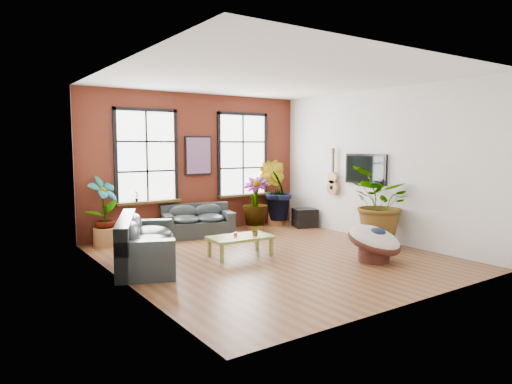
% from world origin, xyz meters
% --- Properties ---
extents(room, '(6.04, 6.54, 3.54)m').
position_xyz_m(room, '(0.00, 0.15, 1.75)').
color(room, brown).
rests_on(room, ground).
extents(sofa_back, '(1.84, 1.21, 0.78)m').
position_xyz_m(sofa_back, '(-0.29, 2.73, 0.35)').
color(sofa_back, '#242B2A').
rests_on(sofa_back, ground).
extents(sofa_left, '(1.77, 2.50, 0.91)m').
position_xyz_m(sofa_left, '(-2.36, 0.82, 0.41)').
color(sofa_left, '#242B2A').
rests_on(sofa_left, ground).
extents(coffee_table, '(1.30, 0.81, 0.48)m').
position_xyz_m(coffee_table, '(-0.49, 0.44, 0.36)').
color(coffee_table, olive).
rests_on(coffee_table, ground).
extents(papasan_chair, '(1.23, 1.24, 0.77)m').
position_xyz_m(papasan_chair, '(1.38, -1.38, 0.39)').
color(papasan_chair, '#421E17').
rests_on(papasan_chair, ground).
extents(poster, '(0.74, 0.06, 0.98)m').
position_xyz_m(poster, '(0.00, 3.18, 1.95)').
color(poster, black).
rests_on(poster, room).
extents(tv_wall_unit, '(0.13, 1.86, 1.20)m').
position_xyz_m(tv_wall_unit, '(2.93, 0.60, 1.54)').
color(tv_wall_unit, black).
rests_on(tv_wall_unit, room).
extents(media_box, '(0.73, 0.67, 0.50)m').
position_xyz_m(media_box, '(2.69, 2.17, 0.25)').
color(media_box, black).
rests_on(media_box, ground).
extents(pot_back_left, '(0.65, 0.65, 0.40)m').
position_xyz_m(pot_back_left, '(-2.44, 2.90, 0.20)').
color(pot_back_left, '#A66636').
rests_on(pot_back_left, ground).
extents(pot_back_right, '(0.56, 0.56, 0.34)m').
position_xyz_m(pot_back_right, '(2.23, 2.87, 0.17)').
color(pot_back_right, '#A66636').
rests_on(pot_back_right, ground).
extents(pot_right_wall, '(0.53, 0.53, 0.36)m').
position_xyz_m(pot_right_wall, '(2.52, -0.61, 0.18)').
color(pot_right_wall, '#A66636').
rests_on(pot_right_wall, ground).
extents(pot_mid, '(0.55, 0.55, 0.32)m').
position_xyz_m(pot_mid, '(1.34, 2.61, 0.16)').
color(pot_mid, '#A66636').
rests_on(pot_mid, ground).
extents(floor_plant_back_left, '(0.89, 0.80, 1.41)m').
position_xyz_m(floor_plant_back_left, '(-2.47, 2.91, 0.85)').
color(floor_plant_back_left, '#183B0F').
rests_on(floor_plant_back_left, ground).
extents(floor_plant_back_right, '(1.13, 1.17, 1.66)m').
position_xyz_m(floor_plant_back_right, '(2.20, 2.87, 0.98)').
color(floor_plant_back_right, '#183B0F').
rests_on(floor_plant_back_right, ground).
extents(floor_plant_right_wall, '(1.90, 1.92, 1.61)m').
position_xyz_m(floor_plant_right_wall, '(2.50, -0.59, 0.97)').
color(floor_plant_right_wall, '#183B0F').
rests_on(floor_plant_right_wall, ground).
extents(floor_plant_mid, '(0.99, 0.99, 1.26)m').
position_xyz_m(floor_plant_mid, '(1.33, 2.57, 0.77)').
color(floor_plant_mid, '#183B0F').
rests_on(floor_plant_mid, ground).
extents(table_plant, '(0.22, 0.20, 0.22)m').
position_xyz_m(table_plant, '(-0.20, 0.32, 0.51)').
color(table_plant, '#183B0F').
rests_on(table_plant, coffee_table).
extents(sill_plant_left, '(0.17, 0.17, 0.27)m').
position_xyz_m(sill_plant_left, '(-1.65, 3.13, 1.04)').
color(sill_plant_left, '#183B0F').
rests_on(sill_plant_left, room).
extents(sill_plant_right, '(0.19, 0.19, 0.27)m').
position_xyz_m(sill_plant_right, '(1.70, 3.13, 1.04)').
color(sill_plant_right, '#183B0F').
rests_on(sill_plant_right, room).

